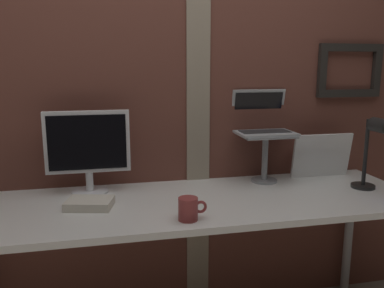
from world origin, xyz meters
The scene contains 9 objects.
brick_wall_back centered at (0.00, 0.39, 1.18)m, with size 3.72×0.16×2.35m.
desk centered at (0.11, 0.00, 0.70)m, with size 2.16×0.67×0.78m.
monitor centered at (-0.39, 0.21, 1.01)m, with size 0.41×0.18×0.41m.
laptop_stand centered at (0.54, 0.21, 0.95)m, with size 0.28×0.22×0.26m.
laptop centered at (0.54, 0.28, 1.11)m, with size 0.31×0.26×0.23m.
whiteboard_panel centered at (0.89, 0.23, 0.90)m, with size 0.35×0.02×0.25m, color white.
desk_lamp centered at (1.00, -0.05, 1.01)m, with size 0.12×0.20×0.37m.
coffee_mug centered at (0.02, -0.24, 0.82)m, with size 0.12×0.08×0.10m.
paper_clutter_stack centered at (-0.38, 0.00, 0.80)m, with size 0.20×0.14×0.04m, color silver.
Camera 1 is at (-0.29, -1.73, 1.40)m, focal length 36.91 mm.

